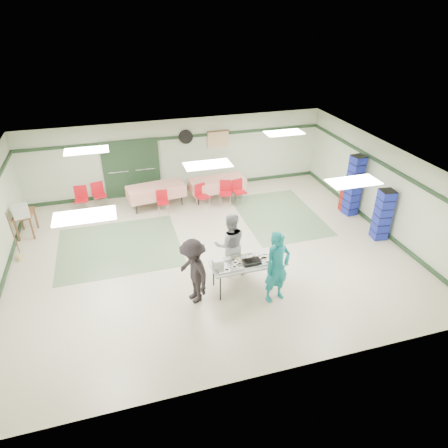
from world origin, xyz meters
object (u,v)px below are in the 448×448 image
object	(u,v)px
broom	(13,235)
dining_table_a	(217,184)
chair_a	(226,190)
chair_loose_b	(81,196)
crate_stack_blue_a	(354,186)
printer_table	(24,216)
volunteer_teal	(277,267)
volunteer_grey	(230,244)
crate_stack_red	(348,194)
serving_table	(248,263)
chair_c	(238,189)
chair_d	(162,199)
crate_stack_blue_b	(383,215)
dining_table_b	(156,191)
office_printer	(21,211)
chair_b	(201,194)
volunteer_dark	(193,271)
chair_loose_a	(98,192)

from	to	relation	value
broom	dining_table_a	bearing A→B (deg)	31.99
chair_a	chair_loose_b	bearing A→B (deg)	-173.90
crate_stack_blue_a	printer_table	bearing A→B (deg)	171.29
volunteer_teal	dining_table_a	bearing A→B (deg)	75.63
volunteer_grey	crate_stack_red	xyz separation A→B (m)	(4.87, 2.29, -0.27)
serving_table	volunteer_grey	distance (m)	0.77
chair_c	chair_d	xyz separation A→B (m)	(-2.70, -0.01, -0.04)
crate_stack_blue_b	broom	world-z (taller)	crate_stack_blue_b
volunteer_grey	chair_c	distance (m)	4.19
dining_table_b	chair_a	distance (m)	2.41
chair_c	office_printer	bearing A→B (deg)	172.76
volunteer_teal	dining_table_a	distance (m)	5.80
serving_table	chair_a	size ratio (longest dim) A/B	2.10
chair_b	office_printer	distance (m)	5.62
volunteer_dark	chair_loose_a	distance (m)	6.16
volunteer_teal	volunteer_dark	world-z (taller)	volunteer_teal
chair_d	chair_c	bearing A→B (deg)	1.69
serving_table	chair_loose_a	distance (m)	6.66
dining_table_a	broom	size ratio (longest dim) A/B	1.35
volunteer_teal	chair_loose_a	bearing A→B (deg)	109.42
chair_c	chair_b	bearing A→B (deg)	168.72
serving_table	crate_stack_blue_a	world-z (taller)	crate_stack_blue_a
volunteer_teal	crate_stack_red	bearing A→B (deg)	28.18
printer_table	crate_stack_red	bearing A→B (deg)	-4.82
volunteer_teal	dining_table_b	size ratio (longest dim) A/B	0.90
dining_table_a	dining_table_b	bearing A→B (deg)	176.81
volunteer_grey	printer_table	size ratio (longest dim) A/B	2.07
chair_b	crate_stack_red	distance (m)	4.98
dining_table_b	printer_table	distance (m)	4.19
chair_loose_a	crate_stack_blue_b	distance (m)	9.30
chair_a	crate_stack_red	size ratio (longest dim) A/B	0.73
chair_c	printer_table	distance (m)	6.94
chair_a	chair_c	size ratio (longest dim) A/B	1.02
volunteer_dark	volunteer_grey	bearing A→B (deg)	108.99
serving_table	chair_b	xyz separation A→B (m)	(-0.09, 4.61, -0.18)
volunteer_grey	chair_a	world-z (taller)	volunteer_grey
chair_loose_b	chair_b	bearing A→B (deg)	-10.86
volunteer_teal	chair_c	size ratio (longest dim) A/B	2.11
chair_d	chair_loose_b	distance (m)	2.75
printer_table	broom	bearing A→B (deg)	-90.87
chair_loose_a	chair_loose_b	size ratio (longest dim) A/B	0.98
crate_stack_red	crate_stack_blue_b	bearing A→B (deg)	-90.00
serving_table	crate_stack_blue_a	xyz separation A→B (m)	(4.62, 2.76, 0.32)
volunteer_dark	chair_c	size ratio (longest dim) A/B	1.93
volunteer_teal	chair_d	xyz separation A→B (m)	(-1.94, 5.22, -0.43)
chair_b	crate_stack_blue_b	size ratio (longest dim) A/B	0.55
dining_table_b	volunteer_grey	bearing A→B (deg)	-81.62
dining_table_a	broom	distance (m)	6.75
volunteer_grey	crate_stack_red	distance (m)	5.39
dining_table_a	chair_c	world-z (taller)	chair_c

